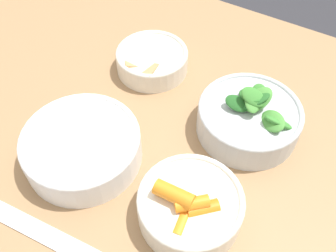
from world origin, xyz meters
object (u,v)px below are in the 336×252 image
object	(u,v)px
bowl_carrots	(190,206)
ruler	(41,232)
bowl_cookies	(152,60)
bowl_greens	(250,117)
bowl_beans_hotdog	(82,147)

from	to	relation	value
bowl_carrots	ruler	bearing A→B (deg)	38.61
bowl_carrots	ruler	size ratio (longest dim) A/B	0.47
bowl_cookies	ruler	xyz separation A→B (m)	(-0.05, 0.39, -0.02)
bowl_cookies	ruler	world-z (taller)	bowl_cookies
bowl_carrots	bowl_greens	bearing A→B (deg)	-92.24
bowl_greens	bowl_carrots	bearing A→B (deg)	87.76
bowl_beans_hotdog	bowl_cookies	bearing A→B (deg)	-85.34
ruler	bowl_beans_hotdog	bearing A→B (deg)	-77.60
bowl_cookies	ruler	distance (m)	0.40
bowl_beans_hotdog	bowl_carrots	bearing A→B (deg)	179.52
bowl_greens	ruler	xyz separation A→B (m)	(0.18, 0.34, -0.03)
bowl_greens	bowl_beans_hotdog	distance (m)	0.30
bowl_carrots	bowl_beans_hotdog	bearing A→B (deg)	-0.48
bowl_beans_hotdog	ruler	distance (m)	0.15
bowl_carrots	bowl_greens	distance (m)	0.20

